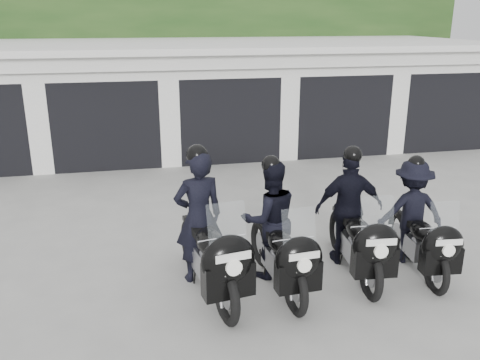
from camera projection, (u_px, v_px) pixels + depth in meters
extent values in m
plane|color=#A2A29C|center=(295.00, 254.00, 8.24)|extent=(80.00, 80.00, 0.00)
cube|color=white|center=(212.00, 93.00, 15.72)|extent=(16.00, 6.00, 2.80)
cube|color=white|center=(212.00, 44.00, 15.08)|extent=(16.40, 6.80, 0.16)
cube|color=white|center=(232.00, 61.00, 12.31)|extent=(16.40, 0.12, 0.40)
cube|color=black|center=(231.00, 159.00, 13.30)|extent=(16.00, 0.06, 0.24)
cube|color=white|center=(39.00, 116.00, 12.16)|extent=(0.50, 0.50, 2.80)
cube|color=black|center=(108.00, 118.00, 13.53)|extent=(2.60, 2.60, 2.20)
cube|color=white|center=(102.00, 68.00, 12.12)|extent=(2.60, 0.50, 0.60)
cube|color=white|center=(169.00, 111.00, 12.76)|extent=(0.50, 0.50, 2.80)
cube|color=black|center=(222.00, 113.00, 14.14)|extent=(2.60, 2.60, 2.20)
cube|color=white|center=(229.00, 65.00, 12.73)|extent=(2.60, 0.50, 0.60)
cube|color=white|center=(287.00, 107.00, 13.37)|extent=(0.50, 0.50, 2.80)
cube|color=black|center=(327.00, 109.00, 14.74)|extent=(2.60, 2.60, 2.20)
cube|color=white|center=(345.00, 63.00, 13.33)|extent=(2.60, 0.50, 0.60)
cube|color=white|center=(395.00, 103.00, 13.98)|extent=(0.50, 0.50, 2.80)
cube|color=black|center=(424.00, 106.00, 15.35)|extent=(2.60, 2.60, 2.20)
cube|color=white|center=(451.00, 61.00, 13.94)|extent=(2.60, 0.50, 0.60)
cube|color=#1B3A15|center=(196.00, 58.00, 19.21)|extent=(20.00, 2.00, 4.30)
cylinder|color=black|center=(23.00, 72.00, 19.49)|extent=(0.24, 0.24, 3.30)
cylinder|color=black|center=(262.00, 67.00, 21.35)|extent=(0.24, 0.24, 3.30)
cylinder|color=black|center=(362.00, 65.00, 22.23)|extent=(0.24, 0.24, 3.30)
torus|color=black|center=(226.00, 295.00, 6.38)|extent=(0.25, 0.82, 0.81)
torus|color=black|center=(191.00, 244.00, 7.79)|extent=(0.25, 0.82, 0.81)
cube|color=#A3A3A8|center=(206.00, 261.00, 7.08)|extent=(0.38, 0.65, 0.35)
cube|color=black|center=(207.00, 273.00, 7.12)|extent=(0.32, 1.43, 0.07)
ellipsoid|color=black|center=(210.00, 242.00, 6.80)|extent=(0.46, 0.69, 0.32)
cube|color=black|center=(199.00, 227.00, 7.21)|extent=(0.38, 0.65, 0.11)
ellipsoid|color=black|center=(228.00, 261.00, 6.14)|extent=(0.75, 0.47, 0.66)
cube|color=black|center=(228.00, 279.00, 6.22)|extent=(0.67, 0.35, 0.44)
cube|color=#B2BFC6|center=(227.00, 226.00, 6.03)|extent=(0.50, 0.21, 0.56)
cylinder|color=silver|center=(222.00, 238.00, 6.28)|extent=(0.62, 0.13, 0.03)
cube|color=white|center=(234.00, 257.00, 5.93)|extent=(0.44, 0.09, 0.10)
cube|color=white|center=(233.00, 271.00, 6.03)|extent=(0.20, 0.05, 0.11)
imported|color=black|center=(199.00, 217.00, 7.19)|extent=(0.77, 0.57, 1.94)
sphere|color=black|center=(197.00, 155.00, 6.91)|extent=(0.30, 0.30, 0.30)
torus|color=black|center=(295.00, 289.00, 6.57)|extent=(0.16, 0.74, 0.73)
torus|color=black|center=(260.00, 243.00, 7.90)|extent=(0.16, 0.74, 0.73)
cube|color=#A3A3A8|center=(276.00, 259.00, 7.23)|extent=(0.30, 0.57, 0.32)
cube|color=black|center=(276.00, 270.00, 7.26)|extent=(0.17, 1.31, 0.06)
ellipsoid|color=black|center=(281.00, 242.00, 6.97)|extent=(0.37, 0.60, 0.29)
cube|color=black|center=(270.00, 229.00, 7.36)|extent=(0.30, 0.57, 0.10)
ellipsoid|color=black|center=(299.00, 259.00, 6.36)|extent=(0.65, 0.38, 0.60)
cube|color=black|center=(298.00, 275.00, 6.43)|extent=(0.60, 0.26, 0.40)
cube|color=#B2BFC6|center=(299.00, 229.00, 6.26)|extent=(0.45, 0.15, 0.51)
cylinder|color=silver|center=(293.00, 239.00, 6.48)|extent=(0.56, 0.07, 0.03)
cube|color=white|center=(305.00, 256.00, 6.16)|extent=(0.40, 0.04, 0.09)
cube|color=white|center=(303.00, 268.00, 6.25)|extent=(0.18, 0.03, 0.10)
imported|color=black|center=(270.00, 219.00, 7.33)|extent=(0.90, 0.73, 1.76)
sphere|color=black|center=(271.00, 165.00, 7.08)|extent=(0.27, 0.27, 0.27)
torus|color=black|center=(371.00, 275.00, 6.93)|extent=(0.18, 0.75, 0.74)
torus|color=black|center=(338.00, 232.00, 8.31)|extent=(0.18, 0.75, 0.74)
cube|color=#A3A3A8|center=(353.00, 246.00, 7.62)|extent=(0.31, 0.58, 0.33)
cube|color=black|center=(353.00, 257.00, 7.65)|extent=(0.20, 1.33, 0.06)
ellipsoid|color=black|center=(358.00, 230.00, 7.35)|extent=(0.38, 0.61, 0.29)
cube|color=black|center=(349.00, 217.00, 7.75)|extent=(0.31, 0.58, 0.10)
ellipsoid|color=black|center=(376.00, 245.00, 6.70)|extent=(0.67, 0.39, 0.61)
cube|color=black|center=(374.00, 261.00, 6.77)|extent=(0.61, 0.28, 0.41)
cube|color=#B2BFC6|center=(378.00, 216.00, 6.60)|extent=(0.46, 0.16, 0.52)
cylinder|color=silver|center=(371.00, 226.00, 6.84)|extent=(0.57, 0.08, 0.03)
cube|color=white|center=(382.00, 242.00, 6.50)|extent=(0.41, 0.05, 0.09)
cube|color=white|center=(380.00, 254.00, 6.59)|extent=(0.18, 0.03, 0.10)
imported|color=black|center=(349.00, 208.00, 7.73)|extent=(1.10, 0.69, 1.79)
sphere|color=black|center=(353.00, 155.00, 7.47)|extent=(0.28, 0.28, 0.28)
torus|color=black|center=(436.00, 271.00, 7.07)|extent=(0.17, 0.69, 0.68)
torus|color=black|center=(398.00, 233.00, 8.34)|extent=(0.17, 0.69, 0.68)
cube|color=#A3A3A8|center=(415.00, 246.00, 7.70)|extent=(0.29, 0.53, 0.30)
cube|color=black|center=(415.00, 255.00, 7.73)|extent=(0.19, 1.21, 0.06)
ellipsoid|color=black|center=(422.00, 231.00, 7.46)|extent=(0.35, 0.56, 0.27)
cube|color=black|center=(411.00, 219.00, 7.83)|extent=(0.29, 0.53, 0.09)
ellipsoid|color=black|center=(443.00, 245.00, 6.87)|extent=(0.61, 0.36, 0.56)
cube|color=black|center=(441.00, 259.00, 6.93)|extent=(0.56, 0.26, 0.37)
cube|color=#B2BFC6|center=(445.00, 219.00, 6.78)|extent=(0.42, 0.15, 0.48)
cylinder|color=silver|center=(438.00, 228.00, 6.99)|extent=(0.52, 0.08, 0.03)
cube|color=white|center=(449.00, 243.00, 6.68)|extent=(0.37, 0.05, 0.08)
cube|color=white|center=(447.00, 253.00, 6.76)|extent=(0.17, 0.03, 0.09)
imported|color=black|center=(411.00, 211.00, 7.81)|extent=(1.10, 0.65, 1.63)
sphere|color=black|center=(416.00, 164.00, 7.57)|extent=(0.25, 0.25, 0.25)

